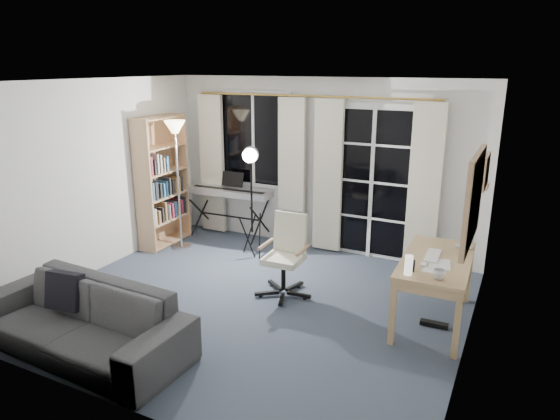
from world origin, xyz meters
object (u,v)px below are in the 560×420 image
at_px(desk, 436,266).
at_px(monitor, 466,224).
at_px(mug, 439,273).
at_px(studio_light, 251,168).
at_px(torchiere_lamp, 176,147).
at_px(bookshelf, 160,185).
at_px(keyboard_piano, 230,193).
at_px(sofa, 79,309).
at_px(office_chair, 287,247).

xyz_separation_m(desk, monitor, (0.20, 0.45, 0.35)).
height_order(monitor, mug, monitor).
bearing_deg(studio_light, torchiere_lamp, 161.25).
height_order(bookshelf, torchiere_lamp, bookshelf).
xyz_separation_m(keyboard_piano, sofa, (0.41, -3.25, -0.30)).
xyz_separation_m(torchiere_lamp, sofa, (0.86, -2.61, -1.05)).
relative_size(desk, monitor, 2.63).
height_order(office_chair, monitor, monitor).
height_order(torchiere_lamp, office_chair, torchiere_lamp).
bearing_deg(torchiere_lamp, mug, -16.29).
bearing_deg(sofa, studio_light, 86.69).
relative_size(monitor, mug, 4.40).
bearing_deg(studio_light, desk, -39.69).
height_order(studio_light, sofa, studio_light).
distance_m(studio_light, monitor, 2.76).
height_order(keyboard_piano, office_chair, keyboard_piano).
bearing_deg(keyboard_piano, office_chair, -41.16).
height_order(keyboard_piano, mug, keyboard_piano).
distance_m(monitor, sofa, 3.92).
xyz_separation_m(bookshelf, keyboard_piano, (0.79, 0.61, -0.17)).
bearing_deg(sofa, mug, 29.76).
relative_size(bookshelf, keyboard_piano, 1.41).
xyz_separation_m(torchiere_lamp, keyboard_piano, (0.44, 0.63, -0.75)).
bearing_deg(office_chair, desk, -1.05).
xyz_separation_m(monitor, mug, (-0.10, -0.95, -0.21)).
distance_m(keyboard_piano, office_chair, 2.02).
distance_m(office_chair, desk, 1.65).
bearing_deg(monitor, keyboard_piano, 165.14).
relative_size(office_chair, desk, 0.71).
relative_size(keyboard_piano, sofa, 0.61).
distance_m(bookshelf, mug, 4.26).
bearing_deg(studio_light, monitor, -29.50).
xyz_separation_m(mug, sofa, (-2.90, -1.51, -0.33)).
bearing_deg(monitor, bookshelf, 175.70).
xyz_separation_m(keyboard_piano, mug, (3.31, -1.73, 0.03)).
xyz_separation_m(bookshelf, torchiere_lamp, (0.35, -0.03, 0.58)).
height_order(bookshelf, keyboard_piano, bookshelf).
xyz_separation_m(keyboard_piano, desk, (3.21, -1.23, -0.11)).
bearing_deg(keyboard_piano, bookshelf, -144.59).
distance_m(office_chair, sofa, 2.30).
xyz_separation_m(monitor, sofa, (-3.00, -2.46, -0.54)).
height_order(bookshelf, sofa, bookshelf).
bearing_deg(mug, torchiere_lamp, 163.71).
height_order(desk, sofa, sofa).
height_order(bookshelf, monitor, bookshelf).
xyz_separation_m(torchiere_lamp, office_chair, (2.01, -0.63, -0.92)).
relative_size(office_chair, sofa, 0.44).
bearing_deg(office_chair, torchiere_lamp, 160.36).
xyz_separation_m(keyboard_piano, studio_light, (0.68, -0.53, 0.54)).
distance_m(torchiere_lamp, office_chair, 2.30).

